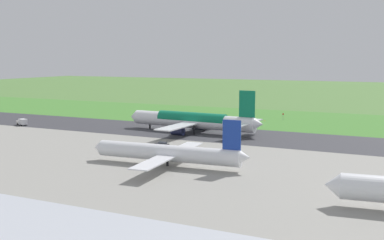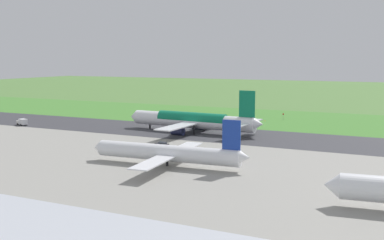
{
  "view_description": "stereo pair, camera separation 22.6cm",
  "coord_description": "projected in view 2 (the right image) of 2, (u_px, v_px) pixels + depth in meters",
  "views": [
    {
      "loc": [
        -63.46,
        148.96,
        26.69
      ],
      "look_at": [
        6.36,
        0.0,
        4.5
      ],
      "focal_mm": 43.22,
      "sensor_mm": 36.0,
      "label": 1
    },
    {
      "loc": [
        -63.66,
        148.86,
        26.69
      ],
      "look_at": [
        6.36,
        0.0,
        4.5
      ],
      "focal_mm": 43.22,
      "sensor_mm": 36.0,
      "label": 2
    }
  ],
  "objects": [
    {
      "name": "airliner_parked_mid",
      "position": [
        168.0,
        153.0,
        114.27
      ],
      "size": [
        42.38,
        34.68,
        12.37
      ],
      "color": "white",
      "rests_on": "ground"
    },
    {
      "name": "traffic_cone_orange",
      "position": [
        265.0,
        121.0,
        195.26
      ],
      "size": [
        0.4,
        0.4,
        0.55
      ],
      "primitive_type": "cone",
      "color": "orange",
      "rests_on": "ground"
    },
    {
      "name": "apron_concrete",
      "position": [
        119.0,
        167.0,
        113.83
      ],
      "size": [
        440.0,
        110.0,
        0.05
      ],
      "primitive_type": "cube",
      "color": "gray",
      "rests_on": "ground"
    },
    {
      "name": "grass_verge_foreground",
      "position": [
        247.0,
        119.0,
        202.35
      ],
      "size": [
        600.0,
        80.0,
        0.04
      ],
      "primitive_type": "cube",
      "color": "#478534",
      "rests_on": "ground"
    },
    {
      "name": "ground_plane",
      "position": [
        208.0,
        134.0,
        163.92
      ],
      "size": [
        800.0,
        800.0,
        0.0
      ],
      "primitive_type": "plane",
      "color": "#547F3D"
    },
    {
      "name": "no_stopping_sign",
      "position": [
        283.0,
        116.0,
        199.17
      ],
      "size": [
        0.6,
        0.1,
        2.89
      ],
      "color": "slate",
      "rests_on": "ground"
    },
    {
      "name": "airliner_main",
      "position": [
        193.0,
        120.0,
        165.84
      ],
      "size": [
        54.14,
        44.29,
        15.88
      ],
      "color": "white",
      "rests_on": "ground"
    },
    {
      "name": "service_truck_baggage",
      "position": [
        22.0,
        122.0,
        183.52
      ],
      "size": [
        6.22,
        4.3,
        2.65
      ],
      "color": "silver",
      "rests_on": "ground"
    },
    {
      "name": "runway_asphalt",
      "position": [
        208.0,
        133.0,
        163.91
      ],
      "size": [
        600.0,
        31.84,
        0.06
      ],
      "primitive_type": "cube",
      "color": "#38383D",
      "rests_on": "ground"
    },
    {
      "name": "service_car_followme",
      "position": [
        162.0,
        144.0,
        138.82
      ],
      "size": [
        4.29,
        2.09,
        1.62
      ],
      "color": "black",
      "rests_on": "ground"
    }
  ]
}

